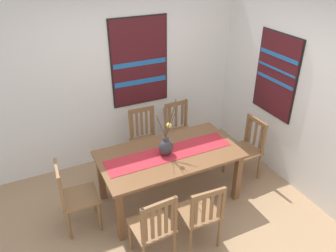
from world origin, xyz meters
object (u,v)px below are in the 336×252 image
object	(u,v)px
chair_3	(201,213)
chair_4	(180,131)
dining_table	(169,160)
painting_on_back_wall	(139,62)
chair_1	(246,148)
chair_5	(154,227)
chair_0	(74,196)
chair_2	(145,138)
painting_on_side_wall	(276,75)
centerpiece_vase	(166,146)

from	to	relation	value
chair_3	chair_4	bearing A→B (deg)	69.97
dining_table	chair_4	xyz separation A→B (m)	(0.60, 0.84, -0.16)
painting_on_back_wall	dining_table	bearing A→B (deg)	-95.91
chair_1	painting_on_back_wall	distance (m)	2.01
chair_1	chair_5	size ratio (longest dim) A/B	0.99
painting_on_back_wall	chair_5	bearing A→B (deg)	-108.55
chair_0	chair_3	world-z (taller)	chair_0
chair_2	chair_5	world-z (taller)	chair_2
chair_2	painting_on_back_wall	distance (m)	1.13
chair_3	painting_on_back_wall	size ratio (longest dim) A/B	0.67
chair_4	chair_3	bearing A→B (deg)	-110.03
chair_3	painting_on_back_wall	world-z (taller)	painting_on_back_wall
chair_1	chair_3	distance (m)	1.52
chair_2	painting_on_back_wall	xyz separation A→B (m)	(0.13, 0.44, 1.04)
painting_on_back_wall	painting_on_side_wall	world-z (taller)	painting_on_back_wall
dining_table	chair_0	world-z (taller)	chair_0
chair_1	chair_3	bearing A→B (deg)	-146.19
centerpiece_vase	painting_on_side_wall	world-z (taller)	painting_on_side_wall
chair_0	chair_3	bearing A→B (deg)	-36.26
chair_0	chair_3	size ratio (longest dim) A/B	1.05
centerpiece_vase	chair_1	size ratio (longest dim) A/B	0.79
chair_0	painting_on_back_wall	world-z (taller)	painting_on_back_wall
dining_table	painting_on_back_wall	bearing A→B (deg)	84.09
chair_2	painting_on_side_wall	xyz separation A→B (m)	(1.70, -0.73, 0.97)
chair_2	chair_5	size ratio (longest dim) A/B	1.02
chair_3	painting_on_side_wall	bearing A→B (deg)	29.40
centerpiece_vase	chair_5	bearing A→B (deg)	-122.87
painting_on_back_wall	centerpiece_vase	bearing A→B (deg)	-97.98
chair_2	chair_4	distance (m)	0.59
centerpiece_vase	chair_3	distance (m)	0.94
centerpiece_vase	chair_2	size ratio (longest dim) A/B	0.76
chair_4	dining_table	bearing A→B (deg)	-125.40
centerpiece_vase	chair_5	xyz separation A→B (m)	(-0.53, -0.82, -0.39)
chair_3	chair_5	size ratio (longest dim) A/B	0.96
centerpiece_vase	chair_0	world-z (taller)	centerpiece_vase
dining_table	chair_2	xyz separation A→B (m)	(0.00, 0.85, -0.14)
chair_1	chair_4	distance (m)	1.07
chair_1	chair_2	world-z (taller)	chair_2
chair_3	painting_on_back_wall	xyz separation A→B (m)	(0.16, 2.14, 1.06)
chair_4	painting_on_back_wall	world-z (taller)	painting_on_back_wall
dining_table	chair_5	world-z (taller)	chair_5
dining_table	chair_5	size ratio (longest dim) A/B	1.95
chair_3	chair_0	bearing A→B (deg)	143.74
chair_4	chair_5	size ratio (longest dim) A/B	1.00
centerpiece_vase	chair_2	world-z (taller)	centerpiece_vase
chair_2	chair_3	size ratio (longest dim) A/B	1.07
chair_1	chair_4	bearing A→B (deg)	127.07
chair_4	painting_on_back_wall	bearing A→B (deg)	135.76
chair_0	chair_5	world-z (taller)	chair_0
centerpiece_vase	chair_5	distance (m)	1.05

